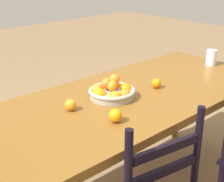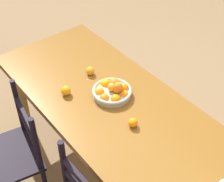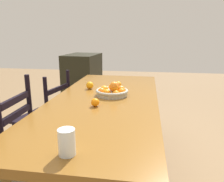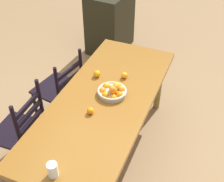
% 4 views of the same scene
% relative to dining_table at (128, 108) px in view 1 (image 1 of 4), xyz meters
% --- Properties ---
extents(dining_table, '(2.07, 0.85, 0.76)m').
position_rel_dining_table_xyz_m(dining_table, '(0.00, 0.00, 0.00)').
color(dining_table, brown).
rests_on(dining_table, ground).
extents(fruit_bowl, '(0.28, 0.28, 0.13)m').
position_rel_dining_table_xyz_m(fruit_bowl, '(0.10, -0.05, 0.12)').
color(fruit_bowl, '#A5A495').
rests_on(fruit_bowl, dining_table).
extents(orange_loose_0, '(0.06, 0.06, 0.06)m').
position_rel_dining_table_xyz_m(orange_loose_0, '(0.38, -0.06, 0.12)').
color(orange_loose_0, orange).
rests_on(orange_loose_0, dining_table).
extents(orange_loose_1, '(0.07, 0.07, 0.07)m').
position_rel_dining_table_xyz_m(orange_loose_1, '(0.30, 0.20, 0.12)').
color(orange_loose_1, orange).
rests_on(orange_loose_1, dining_table).
extents(orange_loose_2, '(0.06, 0.06, 0.06)m').
position_rel_dining_table_xyz_m(orange_loose_2, '(-0.22, 0.03, 0.11)').
color(orange_loose_2, orange).
rests_on(orange_loose_2, dining_table).
extents(drinking_glass, '(0.08, 0.08, 0.12)m').
position_rel_dining_table_xyz_m(drinking_glass, '(-0.89, -0.00, 0.14)').
color(drinking_glass, silver).
rests_on(drinking_glass, dining_table).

